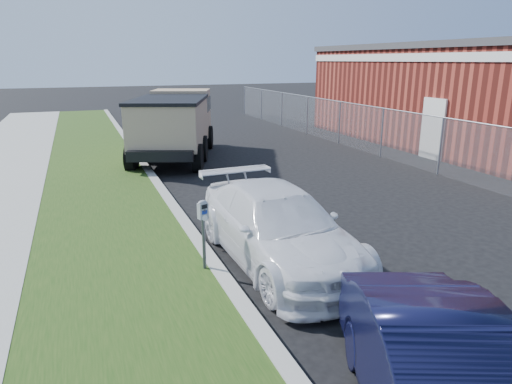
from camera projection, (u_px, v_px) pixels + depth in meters
name	position (u px, v px, depth m)	size (l,w,h in m)	color
ground	(342.00, 247.00, 8.88)	(120.00, 120.00, 0.00)	black
streetside	(34.00, 247.00, 8.70)	(6.12, 50.00, 0.15)	gray
chainlink_fence	(383.00, 123.00, 16.88)	(0.06, 30.06, 30.00)	slate
brick_building	(486.00, 93.00, 19.64)	(9.20, 14.20, 4.17)	maroon
parking_meter	(203.00, 220.00, 7.45)	(0.19, 0.15, 1.21)	#3F4247
white_wagon	(278.00, 227.00, 8.10)	(1.84, 4.53, 1.32)	white
dump_truck	(175.00, 121.00, 16.78)	(4.18, 6.41, 2.36)	black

